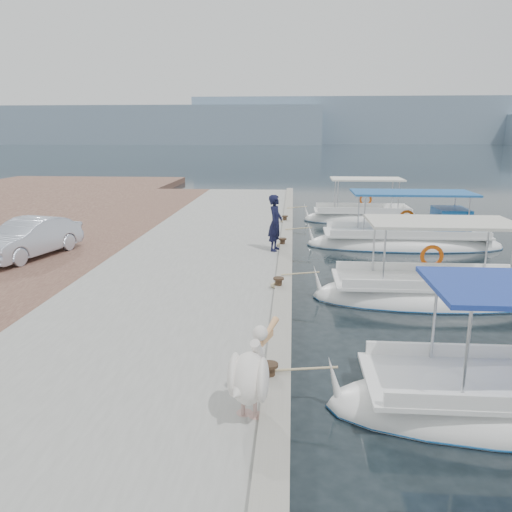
{
  "coord_description": "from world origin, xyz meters",
  "views": [
    {
      "loc": [
        -0.03,
        -11.01,
        4.51
      ],
      "look_at": [
        -1.0,
        2.29,
        1.2
      ],
      "focal_mm": 35.0,
      "sensor_mm": 36.0,
      "label": 1
    }
  ],
  "objects_px": {
    "fisherman": "(275,223)",
    "fishing_caique_c": "(429,296)",
    "fishing_caique_e": "(362,219)",
    "pelican": "(250,375)",
    "fishing_caique_d": "(407,242)",
    "parked_car": "(29,238)"
  },
  "relations": [
    {
      "from": "fisherman",
      "to": "fishing_caique_c",
      "type": "bearing_deg",
      "value": -116.34
    },
    {
      "from": "fishing_caique_e",
      "to": "pelican",
      "type": "distance_m",
      "value": 20.03
    },
    {
      "from": "fishing_caique_e",
      "to": "fisherman",
      "type": "bearing_deg",
      "value": -114.86
    },
    {
      "from": "pelican",
      "to": "fishing_caique_c",
      "type": "bearing_deg",
      "value": 57.71
    },
    {
      "from": "fishing_caique_d",
      "to": "fishing_caique_e",
      "type": "bearing_deg",
      "value": 99.71
    },
    {
      "from": "pelican",
      "to": "fishing_caique_d",
      "type": "bearing_deg",
      "value": 69.06
    },
    {
      "from": "fishing_caique_d",
      "to": "fisherman",
      "type": "bearing_deg",
      "value": -149.0
    },
    {
      "from": "fishing_caique_c",
      "to": "fisherman",
      "type": "relative_size",
      "value": 3.27
    },
    {
      "from": "fishing_caique_d",
      "to": "fisherman",
      "type": "distance_m",
      "value": 6.23
    },
    {
      "from": "fishing_caique_c",
      "to": "parked_car",
      "type": "relative_size",
      "value": 1.66
    },
    {
      "from": "fishing_caique_c",
      "to": "fishing_caique_e",
      "type": "distance_m",
      "value": 12.66
    },
    {
      "from": "fisherman",
      "to": "fishing_caique_d",
      "type": "bearing_deg",
      "value": -46.07
    },
    {
      "from": "fishing_caique_c",
      "to": "fishing_caique_e",
      "type": "xyz_separation_m",
      "value": [
        -0.17,
        12.66,
        0.0
      ]
    },
    {
      "from": "fishing_caique_e",
      "to": "fishing_caique_c",
      "type": "bearing_deg",
      "value": -89.24
    },
    {
      "from": "fisherman",
      "to": "fishing_caique_e",
      "type": "bearing_deg",
      "value": -11.93
    },
    {
      "from": "fishing_caique_d",
      "to": "fisherman",
      "type": "relative_size",
      "value": 4.03
    },
    {
      "from": "fishing_caique_d",
      "to": "fishing_caique_e",
      "type": "distance_m",
      "value": 6.03
    },
    {
      "from": "fishing_caique_e",
      "to": "parked_car",
      "type": "bearing_deg",
      "value": -139.19
    },
    {
      "from": "fishing_caique_c",
      "to": "fishing_caique_d",
      "type": "xyz_separation_m",
      "value": [
        0.85,
        6.71,
        0.06
      ]
    },
    {
      "from": "fishing_caique_e",
      "to": "pelican",
      "type": "bearing_deg",
      "value": -102.1
    },
    {
      "from": "fishing_caique_d",
      "to": "pelican",
      "type": "xyz_separation_m",
      "value": [
        -5.21,
        -13.62,
        0.95
      ]
    },
    {
      "from": "fishing_caique_c",
      "to": "fisherman",
      "type": "bearing_deg",
      "value": 140.73
    }
  ]
}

